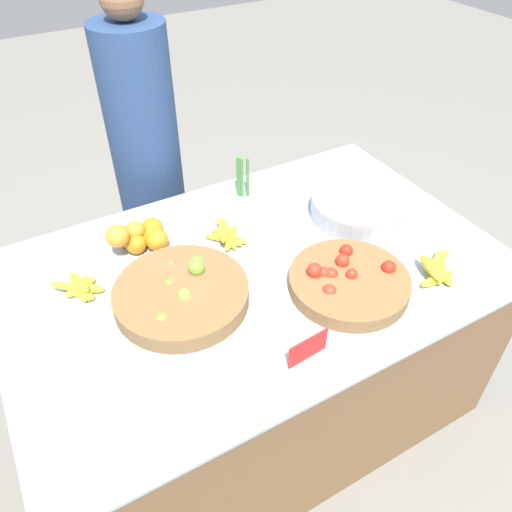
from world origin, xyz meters
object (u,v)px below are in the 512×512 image
object	(u,v)px
lime_bowl	(181,294)
tomato_basket	(347,282)
price_sign	(308,348)
vendor_person	(150,179)
metal_bowl	(357,207)

from	to	relation	value
lime_bowl	tomato_basket	world-z (taller)	lime_bowl
tomato_basket	price_sign	world-z (taller)	tomato_basket
lime_bowl	price_sign	world-z (taller)	lime_bowl
tomato_basket	price_sign	bearing A→B (deg)	-147.57
lime_bowl	vendor_person	bearing A→B (deg)	76.81
tomato_basket	vendor_person	xyz separation A→B (m)	(-0.30, 1.08, -0.09)
tomato_basket	metal_bowl	bearing A→B (deg)	47.54
metal_bowl	price_sign	world-z (taller)	price_sign
metal_bowl	price_sign	distance (m)	0.75
tomato_basket	vendor_person	bearing A→B (deg)	105.73
lime_bowl	vendor_person	distance (m)	0.89
lime_bowl	price_sign	distance (m)	0.45
price_sign	vendor_person	world-z (taller)	vendor_person
vendor_person	lime_bowl	bearing A→B (deg)	-103.19
price_sign	metal_bowl	bearing A→B (deg)	36.16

